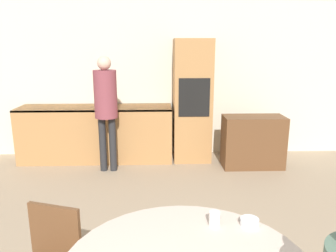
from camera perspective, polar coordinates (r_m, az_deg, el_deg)
The scene contains 7 objects.
wall_back at distance 5.67m, azimuth -1.01°, elevation 8.00°, with size 6.40×0.05×2.60m.
kitchen_counter at distance 5.57m, azimuth -12.34°, elevation -1.15°, with size 2.49×0.60×0.91m.
oven_unit at distance 5.40m, azimuth 4.22°, elevation 4.39°, with size 0.61×0.59×1.98m.
sideboard at distance 5.32m, azimuth 14.56°, elevation -2.66°, with size 0.94×0.45×0.81m.
person_standing at distance 4.91m, azimuth -10.78°, elevation 4.24°, with size 0.34×0.34×1.73m.
cup at distance 2.24m, azimuth 8.09°, elevation -15.71°, with size 0.07×0.07×0.10m.
bowl_centre at distance 2.30m, azimuth 14.02°, elevation -15.91°, with size 0.12×0.12×0.05m.
Camera 1 is at (-0.09, -0.36, 1.88)m, focal length 35.00 mm.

